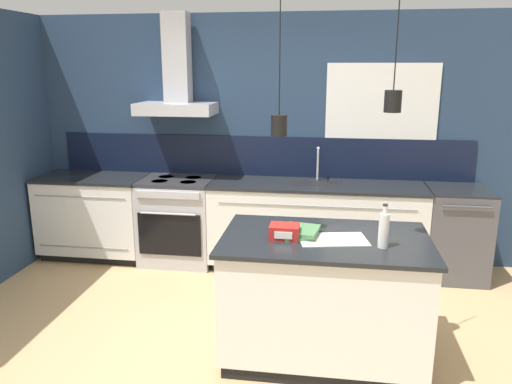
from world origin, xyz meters
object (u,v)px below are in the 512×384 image
oven_range (178,220)px  bottle_on_island (384,229)px  dishwasher (455,233)px  book_stack (300,232)px  red_supply_box (284,232)px

oven_range → bottle_on_island: 2.69m
dishwasher → bottle_on_island: bearing=-117.0°
bottle_on_island → book_stack: bottle_on_island is taller
bottle_on_island → dishwasher: bearing=63.0°
bottle_on_island → red_supply_box: bearing=172.9°
dishwasher → book_stack: bearing=-132.1°
dishwasher → red_supply_box: 2.35m
oven_range → book_stack: size_ratio=2.93×
bottle_on_island → red_supply_box: size_ratio=1.47×
dishwasher → red_supply_box: (-1.56, -1.68, 0.50)m
oven_range → dishwasher: bearing=0.1°
red_supply_box → dishwasher: bearing=47.2°
bottle_on_island → red_supply_box: bottle_on_island is taller
bottle_on_island → book_stack: bearing=164.5°
oven_range → bottle_on_island: size_ratio=3.06×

